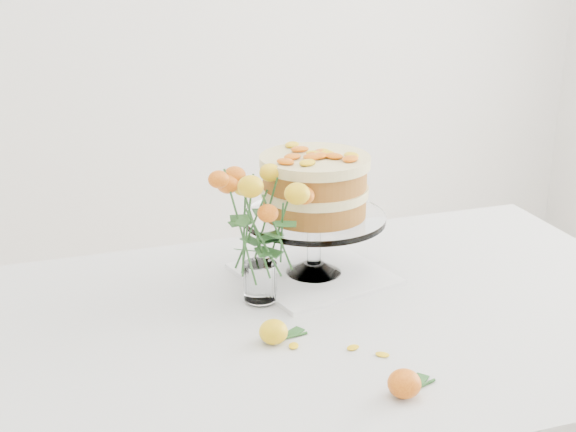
# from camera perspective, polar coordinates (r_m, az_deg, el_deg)

# --- Properties ---
(table) EXTENTS (1.43, 0.93, 0.76)m
(table) POSITION_cam_1_polar(r_m,az_deg,el_deg) (1.64, 3.29, -9.50)
(table) COLOR tan
(table) RESTS_ON ground
(napkin) EXTENTS (0.35, 0.35, 0.01)m
(napkin) POSITION_cam_1_polar(r_m,az_deg,el_deg) (1.76, 1.83, -4.13)
(napkin) COLOR white
(napkin) RESTS_ON table
(cake_stand) EXTENTS (0.31, 0.31, 0.27)m
(cake_stand) POSITION_cam_1_polar(r_m,az_deg,el_deg) (1.69, 1.90, 1.70)
(cake_stand) COLOR white
(cake_stand) RESTS_ON napkin
(rose_vase) EXTENTS (0.27, 0.27, 0.34)m
(rose_vase) POSITION_cam_1_polar(r_m,az_deg,el_deg) (1.57, -2.05, 0.47)
(rose_vase) COLOR white
(rose_vase) RESTS_ON table
(loose_rose_near) EXTENTS (0.10, 0.05, 0.05)m
(loose_rose_near) POSITION_cam_1_polar(r_m,az_deg,el_deg) (1.48, -1.02, -8.23)
(loose_rose_near) COLOR #F8AF15
(loose_rose_near) RESTS_ON table
(loose_rose_far) EXTENTS (0.10, 0.06, 0.05)m
(loose_rose_far) POSITION_cam_1_polar(r_m,az_deg,el_deg) (1.34, 8.28, -11.72)
(loose_rose_far) COLOR #BE4509
(loose_rose_far) RESTS_ON table
(stray_petal_a) EXTENTS (0.03, 0.02, 0.00)m
(stray_petal_a) POSITION_cam_1_polar(r_m,az_deg,el_deg) (1.48, 0.41, -9.23)
(stray_petal_a) COLOR yellow
(stray_petal_a) RESTS_ON table
(stray_petal_b) EXTENTS (0.03, 0.02, 0.00)m
(stray_petal_b) POSITION_cam_1_polar(r_m,az_deg,el_deg) (1.48, 4.64, -9.32)
(stray_petal_b) COLOR yellow
(stray_petal_b) RESTS_ON table
(stray_petal_c) EXTENTS (0.03, 0.02, 0.00)m
(stray_petal_c) POSITION_cam_1_polar(r_m,az_deg,el_deg) (1.46, 6.73, -9.77)
(stray_petal_c) COLOR yellow
(stray_petal_c) RESTS_ON table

